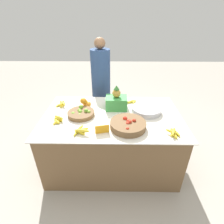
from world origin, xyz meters
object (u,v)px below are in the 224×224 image
(price_sign, at_px, (102,129))
(vendor_person, at_px, (101,90))
(produce_crate, at_px, (116,101))
(tomato_basket, at_px, (128,125))
(lime_bowl, at_px, (81,113))
(metal_bowl, at_px, (146,110))

(price_sign, distance_m, vendor_person, 1.33)
(produce_crate, bearing_deg, tomato_basket, -74.23)
(price_sign, relative_size, produce_crate, 0.45)
(lime_bowl, relative_size, price_sign, 2.24)
(metal_bowl, height_order, vendor_person, vendor_person)
(tomato_basket, distance_m, produce_crate, 0.48)
(metal_bowl, distance_m, price_sign, 0.73)
(tomato_basket, bearing_deg, lime_bowl, 155.78)
(tomato_basket, relative_size, produce_crate, 1.23)
(metal_bowl, bearing_deg, tomato_basket, -126.19)
(price_sign, xyz_separation_m, vendor_person, (-0.10, 1.33, -0.09))
(lime_bowl, distance_m, price_sign, 0.48)
(lime_bowl, height_order, price_sign, price_sign)
(price_sign, bearing_deg, vendor_person, 81.37)
(lime_bowl, distance_m, tomato_basket, 0.64)
(price_sign, bearing_deg, metal_bowl, 27.35)
(tomato_basket, relative_size, price_sign, 2.71)
(vendor_person, bearing_deg, produce_crate, -71.10)
(metal_bowl, relative_size, vendor_person, 0.24)
(price_sign, xyz_separation_m, produce_crate, (0.16, 0.57, 0.06))
(tomato_basket, bearing_deg, price_sign, -159.46)
(vendor_person, bearing_deg, lime_bowl, -101.44)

